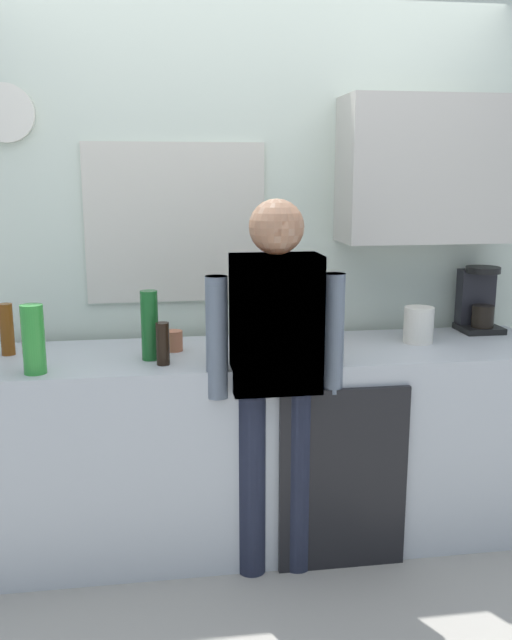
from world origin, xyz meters
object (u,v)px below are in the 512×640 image
coffee_maker (478,302)px  person_guest (276,360)px  potted_plant (264,327)px  storage_canister (419,325)px  bottle_olive_oil (309,323)px  bottle_clear_soda (33,339)px  bottle_red_vinegar (326,318)px  bottle_green_wine (150,325)px  cup_terracotta_mug (174,341)px  bottle_dark_sauce (163,344)px  cup_yellow_cup (275,338)px  person_at_sink (276,360)px  bottle_amber_beer (7,329)px

coffee_maker → person_guest: person_guest is taller
potted_plant → storage_canister: size_ratio=1.35×
bottle_olive_oil → potted_plant: 0.24m
bottle_clear_soda → person_guest: size_ratio=0.17×
bottle_red_vinegar → bottle_green_wine: (-0.83, -0.23, 0.04)m
coffee_maker → cup_terracotta_mug: 1.56m
bottle_dark_sauce → bottle_clear_soda: 0.51m
bottle_dark_sauce → storage_canister: bearing=9.8°
coffee_maker → cup_yellow_cup: coffee_maker is taller
cup_terracotta_mug → person_at_sink: (0.40, -0.36, -0.01)m
bottle_olive_oil → person_guest: 0.36m
bottle_red_vinegar → bottle_clear_soda: bottle_clear_soda is taller
bottle_clear_soda → bottle_green_wine: bearing=17.3°
bottle_green_wine → cup_yellow_cup: size_ratio=3.53×
person_at_sink → storage_canister: bearing=14.6°
bottle_amber_beer → bottle_clear_soda: bearing=-62.4°
bottle_clear_soda → cup_terracotta_mug: (0.56, 0.28, -0.09)m
cup_terracotta_mug → storage_canister: storage_canister is taller
bottle_amber_beer → person_guest: 1.20m
bottle_olive_oil → bottle_amber_beer: (-1.33, 0.11, -0.01)m
cup_terracotta_mug → person_guest: (0.40, -0.36, -0.01)m
person_guest → person_at_sink: bearing=180.0°
cup_yellow_cup → bottle_red_vinegar: bearing=18.3°
person_at_sink → bottle_green_wine: bearing=146.6°
bottle_red_vinegar → bottle_amber_beer: bearing=-177.9°
bottle_clear_soda → person_at_sink: person_at_sink is taller
bottle_dark_sauce → cup_yellow_cup: size_ratio=2.12×
cup_terracotta_mug → bottle_clear_soda: bearing=-153.9°
bottle_red_vinegar → cup_yellow_cup: size_ratio=2.59×
bottle_olive_oil → storage_canister: (0.54, 0.06, -0.04)m
cup_terracotta_mug → bottle_olive_oil: bearing=-7.1°
coffee_maker → bottle_green_wine: bearing=-169.1°
coffee_maker → bottle_green_wine: coffee_maker is taller
storage_canister → person_guest: person_guest is taller
cup_terracotta_mug → person_guest: person_guest is taller
bottle_red_vinegar → cup_terracotta_mug: bearing=-172.7°
coffee_maker → bottle_clear_soda: 2.15m
bottle_dark_sauce → person_guest: bearing=-16.1°
coffee_maker → bottle_amber_beer: (-2.27, -0.14, -0.03)m
cup_yellow_cup → person_guest: size_ratio=0.05×
bottle_dark_sauce → potted_plant: potted_plant is taller
bottle_red_vinegar → bottle_green_wine: size_ratio=0.73×
bottle_red_vinegar → bottle_dark_sauce: bearing=-157.9°
bottle_red_vinegar → person_at_sink: size_ratio=0.14×
cup_yellow_cup → person_at_sink: 0.37m
bottle_olive_oil → cup_yellow_cup: bottle_olive_oil is taller
potted_plant → bottle_green_wine: bearing=176.3°
coffee_maker → potted_plant: bearing=-163.3°
bottle_olive_oil → cup_terracotta_mug: (-0.61, 0.08, -0.08)m
coffee_maker → bottle_red_vinegar: 0.82m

